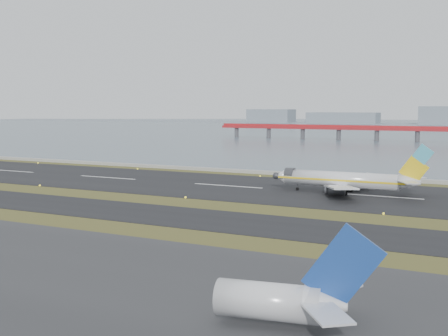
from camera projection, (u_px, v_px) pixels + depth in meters
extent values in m
plane|color=#404D1B|center=(168.00, 203.00, 123.40)|extent=(1000.00, 1000.00, 0.00)
cube|color=black|center=(137.00, 212.00, 112.70)|extent=(1000.00, 18.00, 0.10)
cube|color=black|center=(228.00, 186.00, 150.14)|extent=(1000.00, 45.00, 0.10)
cube|color=gray|center=(269.00, 173.00, 176.83)|extent=(1000.00, 2.50, 1.00)
cube|color=#4A5C6A|center=(425.00, 129.00, 533.43)|extent=(1400.00, 800.00, 1.30)
cube|color=#AF1E23|center=(418.00, 130.00, 336.63)|extent=(260.00, 5.00, 1.60)
cube|color=#AF1E23|center=(418.00, 127.00, 336.46)|extent=(260.00, 0.40, 1.40)
cylinder|color=#4C4C51|center=(269.00, 134.00, 379.37)|extent=(2.80, 2.80, 7.00)
cylinder|color=#4C4C51|center=(417.00, 137.00, 337.11)|extent=(2.80, 2.80, 7.00)
cube|color=gray|center=(441.00, 125.00, 676.04)|extent=(1400.00, 80.00, 1.00)
cube|color=gray|center=(271.00, 116.00, 771.90)|extent=(60.00, 35.00, 18.00)
cube|color=gray|center=(343.00, 118.00, 728.10)|extent=(90.00, 35.00, 14.00)
cylinder|color=silver|center=(341.00, 179.00, 136.83)|extent=(28.00, 3.80, 3.80)
cone|color=silver|center=(280.00, 176.00, 143.70)|extent=(3.20, 3.80, 3.80)
cone|color=silver|center=(410.00, 182.00, 129.67)|extent=(5.00, 3.80, 3.80)
cube|color=yellow|center=(339.00, 180.00, 135.12)|extent=(31.00, 0.06, 0.45)
cube|color=yellow|center=(343.00, 179.00, 138.54)|extent=(31.00, 0.06, 0.45)
cube|color=silver|center=(340.00, 187.00, 128.36)|extent=(11.31, 15.89, 1.66)
cube|color=silver|center=(358.00, 179.00, 143.52)|extent=(11.31, 15.89, 1.66)
cylinder|color=#36373B|center=(336.00, 191.00, 131.47)|extent=(4.20, 2.10, 2.10)
cylinder|color=#36373B|center=(348.00, 184.00, 142.17)|extent=(4.20, 2.10, 2.10)
cube|color=yellow|center=(414.00, 170.00, 129.00)|extent=(6.80, 0.35, 6.85)
cube|color=#4AB3D3|center=(423.00, 154.00, 127.77)|extent=(4.85, 0.37, 4.90)
cube|color=silver|center=(409.00, 182.00, 126.10)|extent=(5.64, 6.80, 0.22)
cube|color=silver|center=(413.00, 178.00, 132.87)|extent=(5.64, 6.80, 0.22)
cylinder|color=black|center=(297.00, 189.00, 142.01)|extent=(0.80, 0.28, 0.80)
cylinder|color=black|center=(343.00, 193.00, 134.00)|extent=(1.00, 0.38, 1.00)
cylinder|color=black|center=(349.00, 190.00, 138.99)|extent=(1.00, 0.38, 1.00)
cylinder|color=silver|center=(268.00, 301.00, 53.69)|extent=(10.46, 5.21, 3.60)
cone|color=silver|center=(326.00, 305.00, 52.10)|extent=(4.54, 4.21, 3.60)
cube|color=#1B4094|center=(343.00, 267.00, 51.27)|extent=(7.65, 1.62, 8.32)
cube|color=silver|center=(327.00, 313.00, 48.57)|extent=(5.73, 6.19, 0.20)
cube|color=silver|center=(335.00, 289.00, 55.23)|extent=(4.59, 6.17, 0.20)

